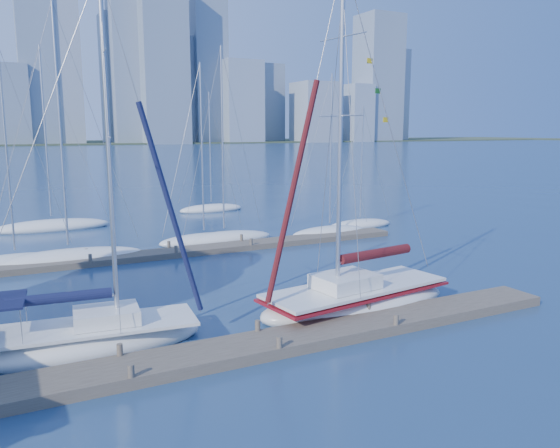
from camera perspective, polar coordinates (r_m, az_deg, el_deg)
name	(u,v)px	position (r m, az deg, el deg)	size (l,w,h in m)	color
ground	(268,349)	(20.04, -1.25, -12.97)	(700.00, 700.00, 0.00)	navy
near_dock	(268,344)	(19.96, -1.25, -12.44)	(26.00, 2.00, 0.40)	#51463B
far_dock	(188,251)	(34.99, -9.59, -2.82)	(30.00, 1.80, 0.36)	#51463B
far_shore	(20,144)	(336.87, -25.56, 7.57)	(800.00, 100.00, 1.50)	#38472D
sailboat_navy	(90,320)	(20.72, -19.21, -9.49)	(8.16, 3.35, 13.47)	white
sailboat_maroon	(356,285)	(24.01, 7.95, -6.35)	(9.51, 4.22, 14.88)	white
bg_boat_0	(16,262)	(34.91, -25.87, -3.59)	(6.83, 3.55, 12.65)	white
bg_boat_1	(69,258)	(34.68, -21.18, -3.30)	(9.07, 4.17, 15.10)	white
bg_boat_2	(204,239)	(38.21, -7.92, -1.60)	(6.65, 3.34, 12.45)	white
bg_boat_3	(224,238)	(38.40, -5.85, -1.48)	(7.38, 4.45, 13.58)	white
bg_boat_4	(330,232)	(40.83, 5.22, -0.81)	(6.39, 2.77, 12.04)	white
bg_boat_5	(360,224)	(44.46, 8.38, -0.04)	(5.77, 1.96, 9.90)	white
bg_boat_6	(52,226)	(46.39, -22.71, -0.21)	(8.90, 5.85, 14.37)	white
bg_boat_7	(211,209)	(53.00, -7.18, 1.60)	(6.58, 4.26, 11.54)	white
skyline	(50,69)	(309.51, -22.86, 14.74)	(504.18, 51.31, 121.38)	#8093A6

